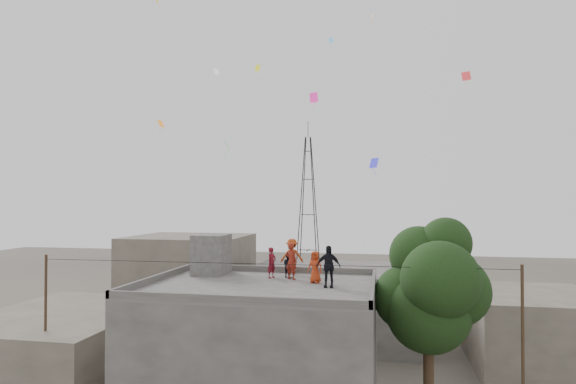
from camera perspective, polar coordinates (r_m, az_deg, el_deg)
name	(u,v)px	position (r m, az deg, el deg)	size (l,w,h in m)	color
main_building	(260,355)	(22.31, -3.38, -18.69)	(10.00, 8.00, 6.10)	#444240
parapet	(260,282)	(21.56, -3.37, -10.56)	(10.00, 8.00, 0.30)	#444240
stair_head_box	(211,254)	(24.86, -9.06, -7.31)	(1.60, 1.80, 2.00)	#444240
neighbor_west	(66,350)	(28.95, -24.84, -16.63)	(8.00, 10.00, 4.00)	#564F44
neighbor_north	(336,303)	(35.51, 5.67, -12.96)	(12.00, 9.00, 5.00)	#444240
neighbor_northwest	(189,279)	(40.17, -11.62, -10.10)	(9.00, 8.00, 7.00)	#564F44
neighbor_east	(534,331)	(32.69, 27.10, -14.42)	(7.00, 8.00, 4.40)	#564F44
tree	(432,288)	(21.60, 16.70, -10.90)	(4.90, 4.60, 9.10)	black
utility_line	(264,346)	(20.81, -2.89, -17.77)	(20.12, 0.62, 7.40)	black
transmission_tower	(308,207)	(61.31, 2.40, -1.79)	(2.97, 2.97, 20.01)	black
person_red_adult	(291,261)	(23.00, 0.40, -8.19)	(0.62, 0.41, 1.71)	maroon
person_orange_child	(315,267)	(22.06, 3.22, -8.86)	(0.70, 0.46, 1.43)	#BA3415
person_dark_child	(288,265)	(23.45, 0.03, -8.70)	(0.58, 0.45, 1.19)	black
person_dark_adult	(328,266)	(20.92, 4.80, -8.79)	(1.05, 0.44, 1.79)	black
person_orange_adult	(292,256)	(24.58, 0.47, -7.65)	(1.16, 0.66, 1.79)	#A53812
person_red_child	(272,263)	(23.39, -1.94, -8.37)	(0.54, 0.35, 1.47)	maroon
kites	(291,86)	(29.69, 0.31, 12.45)	(18.70, 11.02, 11.55)	orange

